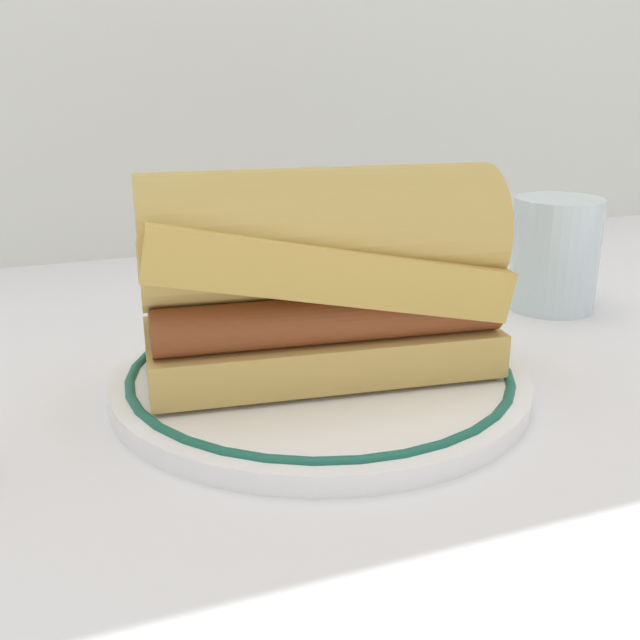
# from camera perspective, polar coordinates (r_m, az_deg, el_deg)

# --- Properties ---
(ground_plane) EXTENTS (1.50, 1.50, 0.00)m
(ground_plane) POSITION_cam_1_polar(r_m,az_deg,el_deg) (0.47, -0.65, -5.67)
(ground_plane) COLOR silver
(plate) EXTENTS (0.26, 0.26, 0.01)m
(plate) POSITION_cam_1_polar(r_m,az_deg,el_deg) (0.47, 0.00, -4.28)
(plate) COLOR white
(plate) RESTS_ON ground_plane
(sausage_sandwich) EXTENTS (0.22, 0.12, 0.12)m
(sausage_sandwich) POSITION_cam_1_polar(r_m,az_deg,el_deg) (0.45, 0.00, 3.69)
(sausage_sandwich) COLOR tan
(sausage_sandwich) RESTS_ON plate
(drinking_glass) EXTENTS (0.07, 0.07, 0.09)m
(drinking_glass) POSITION_cam_1_polar(r_m,az_deg,el_deg) (0.65, 17.31, 4.24)
(drinking_glass) COLOR silver
(drinking_glass) RESTS_ON ground_plane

